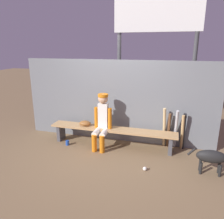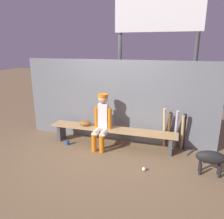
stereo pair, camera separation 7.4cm
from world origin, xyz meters
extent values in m
plane|color=brown|center=(0.00, 0.00, 0.00)|extent=(30.00, 30.00, 0.00)
cube|color=slate|center=(0.00, 0.37, 0.97)|extent=(4.59, 0.03, 1.94)
cube|color=tan|center=(0.00, 0.00, 0.41)|extent=(2.92, 0.36, 0.04)
cube|color=#4C4C51|center=(-1.31, 0.00, 0.19)|extent=(0.08, 0.29, 0.39)
cube|color=#4C4C51|center=(1.31, 0.00, 0.19)|extent=(0.08, 0.29, 0.39)
cube|color=silver|center=(-0.21, 0.00, 0.71)|extent=(0.22, 0.13, 0.57)
sphere|color=tan|center=(-0.21, 0.00, 1.11)|extent=(0.22, 0.22, 0.22)
cylinder|color=orange|center=(-0.21, 0.00, 1.19)|extent=(0.23, 0.23, 0.06)
cylinder|color=silver|center=(-0.30, -0.19, 0.39)|extent=(0.13, 0.38, 0.13)
cylinder|color=orange|center=(-0.30, -0.38, 0.19)|extent=(0.11, 0.11, 0.39)
cylinder|color=orange|center=(-0.37, -0.02, 0.66)|extent=(0.09, 0.09, 0.49)
cylinder|color=silver|center=(-0.12, -0.19, 0.39)|extent=(0.13, 0.38, 0.13)
cylinder|color=orange|center=(-0.12, -0.38, 0.19)|extent=(0.11, 0.11, 0.39)
cylinder|color=orange|center=(-0.05, -0.02, 0.66)|extent=(0.09, 0.09, 0.49)
ellipsoid|color=brown|center=(-0.66, 0.00, 0.49)|extent=(0.28, 0.20, 0.12)
cylinder|color=tan|center=(1.15, 0.27, 0.47)|extent=(0.11, 0.23, 0.94)
cylinder|color=brown|center=(1.25, 0.28, 0.41)|extent=(0.07, 0.17, 0.82)
cylinder|color=#B7B7BC|center=(1.40, 0.26, 0.46)|extent=(0.08, 0.27, 0.92)
cylinder|color=tan|center=(1.54, 0.23, 0.41)|extent=(0.09, 0.19, 0.82)
cylinder|color=black|center=(1.57, 0.26, 0.42)|extent=(0.09, 0.15, 0.85)
sphere|color=white|center=(0.88, -0.86, 0.04)|extent=(0.07, 0.07, 0.07)
cylinder|color=#1E47AD|center=(-1.02, -0.25, 0.06)|extent=(0.08, 0.08, 0.11)
cylinder|color=silver|center=(-0.33, 0.00, 0.48)|extent=(0.08, 0.08, 0.11)
cylinder|color=#3F3F42|center=(-0.12, 1.08, 1.28)|extent=(0.10, 0.10, 2.55)
cylinder|color=#3F3F42|center=(1.70, 1.08, 1.28)|extent=(0.10, 0.10, 2.55)
cube|color=white|center=(0.79, 1.08, 3.00)|extent=(2.06, 0.08, 0.89)
ellipsoid|color=black|center=(2.02, -0.62, 0.34)|extent=(0.52, 0.20, 0.24)
cylinder|color=black|center=(1.68, -0.62, 0.39)|extent=(0.15, 0.04, 0.16)
cylinder|color=black|center=(2.18, -0.56, 0.11)|extent=(0.05, 0.05, 0.22)
cylinder|color=black|center=(2.18, -0.68, 0.11)|extent=(0.05, 0.05, 0.22)
cylinder|color=black|center=(1.86, -0.56, 0.11)|extent=(0.05, 0.05, 0.22)
cylinder|color=black|center=(1.86, -0.68, 0.11)|extent=(0.05, 0.05, 0.22)
camera|label=1|loc=(1.29, -4.49, 2.24)|focal=35.16mm
camera|label=2|loc=(1.36, -4.47, 2.24)|focal=35.16mm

